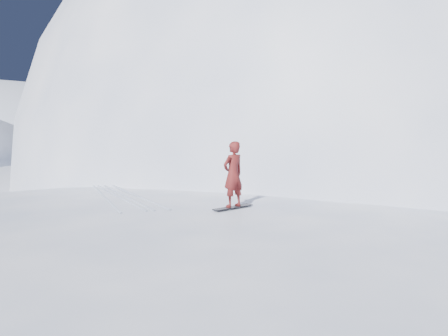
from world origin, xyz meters
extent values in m
plane|color=white|center=(0.00, 0.00, 0.00)|extent=(400.00, 400.00, 0.00)
ellipsoid|color=white|center=(1.00, 3.00, 0.00)|extent=(36.00, 28.00, 4.80)
ellipsoid|color=white|center=(22.00, 26.00, 0.00)|extent=(60.00, 56.00, 56.00)
ellipsoid|color=white|center=(10.00, 20.00, 0.00)|extent=(28.00, 24.00, 18.00)
ellipsoid|color=white|center=(-2.00, 6.00, 0.00)|extent=(7.00, 6.30, 1.00)
ellipsoid|color=white|center=(7.00, 4.00, 0.00)|extent=(4.00, 3.60, 0.60)
cube|color=black|center=(3.10, 1.26, 2.41)|extent=(1.39, 0.84, 0.02)
imported|color=maroon|center=(3.10, 1.26, 3.40)|extent=(0.85, 0.73, 1.96)
cube|color=silver|center=(-0.64, 4.34, 2.42)|extent=(1.02, 5.93, 0.04)
cube|color=silver|center=(-0.19, 4.34, 2.42)|extent=(1.56, 5.83, 0.04)
cube|color=silver|center=(0.04, 4.34, 2.42)|extent=(1.53, 5.83, 0.04)
cube|color=silver|center=(0.44, 4.34, 2.42)|extent=(1.65, 5.80, 0.04)
camera|label=1|loc=(-0.36, -10.01, 4.69)|focal=32.00mm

